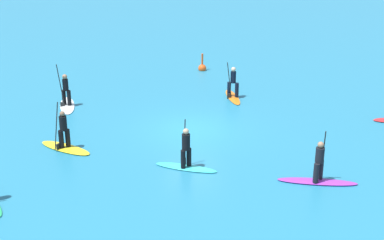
{
  "coord_description": "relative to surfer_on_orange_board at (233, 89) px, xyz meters",
  "views": [
    {
      "loc": [
        -7.11,
        -23.12,
        10.12
      ],
      "look_at": [
        0.0,
        0.0,
        0.5
      ],
      "focal_mm": 51.65,
      "sensor_mm": 36.0,
      "label": 1
    }
  ],
  "objects": [
    {
      "name": "surfer_on_orange_board",
      "position": [
        0.0,
        0.0,
        0.0
      ],
      "size": [
        0.93,
        2.62,
        2.1
      ],
      "rotation": [
        0.0,
        0.0,
        4.57
      ],
      "color": "orange",
      "rests_on": "ground_plane"
    },
    {
      "name": "surfer_on_white_board",
      "position": [
        -8.87,
        1.32,
        -0.04
      ],
      "size": [
        0.94,
        2.77,
        2.38
      ],
      "rotation": [
        0.0,
        0.0,
        4.64
      ],
      "color": "white",
      "rests_on": "ground_plane"
    },
    {
      "name": "surfer_on_purple_board",
      "position": [
        -0.42,
        -10.21,
        -0.05
      ],
      "size": [
        3.02,
        1.76,
        2.13
      ],
      "rotation": [
        0.0,
        0.0,
        5.86
      ],
      "color": "purple",
      "rests_on": "ground_plane"
    },
    {
      "name": "surfer_on_teal_board",
      "position": [
        -4.92,
        -7.54,
        0.03
      ],
      "size": [
        2.47,
        1.96,
        2.02
      ],
      "rotation": [
        0.0,
        0.0,
        2.54
      ],
      "color": "#33C6CC",
      "rests_on": "ground_plane"
    },
    {
      "name": "marker_buoy",
      "position": [
        0.05,
        5.54,
        -0.34
      ],
      "size": [
        0.52,
        0.52,
        1.23
      ],
      "color": "#E55119",
      "rests_on": "ground_plane"
    },
    {
      "name": "ground_plane",
      "position": [
        -3.5,
        -3.73,
        -0.51
      ],
      "size": [
        120.0,
        120.0,
        0.0
      ],
      "primitive_type": "plane",
      "color": "teal",
      "rests_on": "ground"
    },
    {
      "name": "surfer_on_yellow_board",
      "position": [
        -9.45,
        -4.17,
        -0.07
      ],
      "size": [
        2.37,
        2.51,
        2.19
      ],
      "rotation": [
        0.0,
        0.0,
        2.31
      ],
      "color": "yellow",
      "rests_on": "ground_plane"
    }
  ]
}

